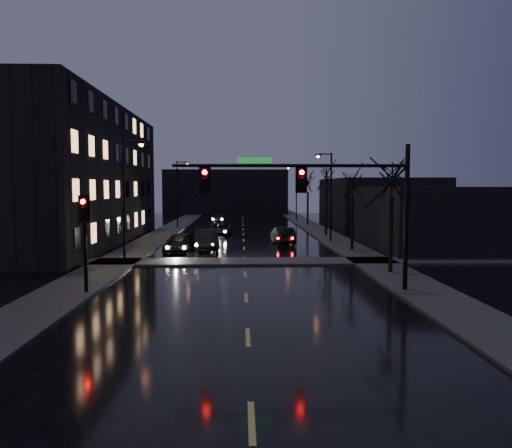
{
  "coord_description": "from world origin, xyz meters",
  "views": [
    {
      "loc": [
        -0.21,
        -14.31,
        5.03
      ],
      "look_at": [
        0.51,
        9.93,
        3.2
      ],
      "focal_mm": 35.0,
      "sensor_mm": 36.0,
      "label": 1
    }
  ],
  "objects": [
    {
      "name": "streetlight_l_far",
      "position": [
        -7.58,
        45.0,
        4.77
      ],
      "size": [
        1.53,
        0.28,
        8.0
      ],
      "color": "black",
      "rests_on": "ground"
    },
    {
      "name": "apartment_block",
      "position": [
        -16.5,
        30.0,
        6.0
      ],
      "size": [
        12.0,
        30.0,
        12.0
      ],
      "primitive_type": "cube",
      "color": "black",
      "rests_on": "ground"
    },
    {
      "name": "commercial_right_far",
      "position": [
        17.0,
        48.0,
        3.0
      ],
      "size": [
        12.0,
        18.0,
        6.0
      ],
      "primitive_type": "cube",
      "color": "black",
      "rests_on": "ground"
    },
    {
      "name": "ground",
      "position": [
        0.0,
        0.0,
        0.0
      ],
      "size": [
        160.0,
        160.0,
        0.0
      ],
      "primitive_type": "plane",
      "color": "black",
      "rests_on": "ground"
    },
    {
      "name": "tree_near",
      "position": [
        8.4,
        14.0,
        6.22
      ],
      "size": [
        3.52,
        3.52,
        8.08
      ],
      "color": "black",
      "rests_on": "ground"
    },
    {
      "name": "tree_mid_b",
      "position": [
        8.4,
        36.0,
        6.61
      ],
      "size": [
        3.74,
        3.74,
        8.59
      ],
      "color": "black",
      "rests_on": "ground"
    },
    {
      "name": "commercial_right_near",
      "position": [
        15.5,
        26.0,
        2.5
      ],
      "size": [
        10.0,
        14.0,
        5.0
      ],
      "primitive_type": "cube",
      "color": "black",
      "rests_on": "ground"
    },
    {
      "name": "oncoming_car_a",
      "position": [
        -4.94,
        23.63,
        0.76
      ],
      "size": [
        2.32,
        4.65,
        1.52
      ],
      "primitive_type": "imported",
      "rotation": [
        0.0,
        0.0,
        -0.12
      ],
      "color": "black",
      "rests_on": "ground"
    },
    {
      "name": "sidewalk_left",
      "position": [
        -8.5,
        35.0,
        0.06
      ],
      "size": [
        3.0,
        140.0,
        0.12
      ],
      "primitive_type": "cube",
      "color": "#2D2D2B",
      "rests_on": "ground"
    },
    {
      "name": "streetlight_r_far",
      "position": [
        7.58,
        58.0,
        4.77
      ],
      "size": [
        1.53,
        0.28,
        8.0
      ],
      "color": "black",
      "rests_on": "ground"
    },
    {
      "name": "oncoming_car_d",
      "position": [
        -3.42,
        54.69,
        0.65
      ],
      "size": [
        2.28,
        4.67,
        1.31
      ],
      "primitive_type": "imported",
      "rotation": [
        0.0,
        0.0,
        0.1
      ],
      "color": "black",
      "rests_on": "ground"
    },
    {
      "name": "signal_pole_left",
      "position": [
        -7.5,
        8.99,
        3.01
      ],
      "size": [
        0.35,
        0.41,
        4.53
      ],
      "color": "black",
      "rests_on": "ground"
    },
    {
      "name": "sidewalk_right",
      "position": [
        8.5,
        35.0,
        0.06
      ],
      "size": [
        3.0,
        140.0,
        0.12
      ],
      "primitive_type": "cube",
      "color": "#2D2D2B",
      "rests_on": "ground"
    },
    {
      "name": "signal_mast",
      "position": [
        3.85,
        9.0,
        4.87
      ],
      "size": [
        11.11,
        0.41,
        7.0
      ],
      "color": "black",
      "rests_on": "ground"
    },
    {
      "name": "far_block",
      "position": [
        -3.0,
        78.0,
        4.0
      ],
      "size": [
        22.0,
        10.0,
        8.0
      ],
      "primitive_type": "cube",
      "color": "black",
      "rests_on": "ground"
    },
    {
      "name": "lead_car",
      "position": [
        3.45,
        29.2,
        0.73
      ],
      "size": [
        1.97,
        4.54,
        1.45
      ],
      "primitive_type": "imported",
      "rotation": [
        0.0,
        0.0,
        3.24
      ],
      "color": "black",
      "rests_on": "ground"
    },
    {
      "name": "streetlight_r_mid",
      "position": [
        7.58,
        30.0,
        4.77
      ],
      "size": [
        1.53,
        0.28,
        8.0
      ],
      "color": "black",
      "rests_on": "ground"
    },
    {
      "name": "tree_mid_a",
      "position": [
        8.4,
        24.0,
        5.83
      ],
      "size": [
        3.3,
        3.3,
        7.58
      ],
      "color": "black",
      "rests_on": "ground"
    },
    {
      "name": "oncoming_car_b",
      "position": [
        -2.98,
        25.15,
        0.79
      ],
      "size": [
        2.3,
        4.97,
        1.58
      ],
      "primitive_type": "imported",
      "rotation": [
        0.0,
        0.0,
        0.14
      ],
      "color": "black",
      "rests_on": "ground"
    },
    {
      "name": "streetlight_l_near",
      "position": [
        -7.58,
        18.0,
        4.77
      ],
      "size": [
        1.53,
        0.28,
        8.0
      ],
      "color": "black",
      "rests_on": "ground"
    },
    {
      "name": "sidewalk_cross",
      "position": [
        0.0,
        18.5,
        0.06
      ],
      "size": [
        40.0,
        3.0,
        0.12
      ],
      "primitive_type": "cube",
      "color": "#2D2D2B",
      "rests_on": "ground"
    },
    {
      "name": "oncoming_car_c",
      "position": [
        -2.4,
        36.21,
        0.64
      ],
      "size": [
        2.41,
        4.75,
        1.29
      ],
      "primitive_type": "imported",
      "rotation": [
        0.0,
        0.0,
        -0.06
      ],
      "color": "black",
      "rests_on": "ground"
    },
    {
      "name": "tree_far",
      "position": [
        8.4,
        50.0,
        6.06
      ],
      "size": [
        3.43,
        3.43,
        7.88
      ],
      "color": "black",
      "rests_on": "ground"
    }
  ]
}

